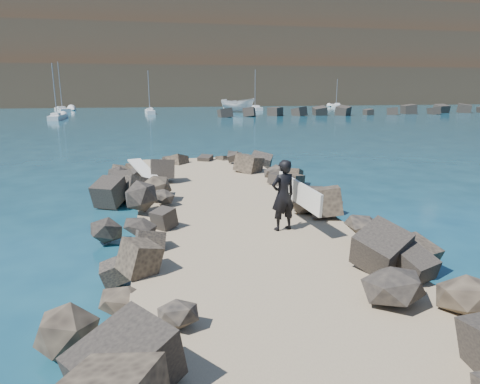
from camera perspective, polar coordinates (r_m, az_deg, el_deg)
The scene contains 15 objects.
ground at distance 13.83m, azimuth -0.84°, elevation -5.08°, with size 800.00×800.00×0.00m, color #0F384C.
jetty at distance 11.88m, azimuth 0.98°, elevation -6.76°, with size 6.00×26.00×0.60m, color #8C7759.
riprap_left at distance 12.04m, azimuth -13.23°, elevation -5.85°, with size 2.60×22.00×1.00m, color black.
riprap_right at distance 13.16m, azimuth 12.95°, elevation -4.13°, with size 2.60×22.00×1.00m, color black.
breakwater_secondary at distance 77.60m, azimuth 17.53°, elevation 10.28°, with size 52.00×4.00×1.20m, color black.
headland at distance 173.69m, azimuth -7.86°, elevation 17.45°, with size 360.00×140.00×32.00m, color #2D4919.
surfboard_resting at distance 18.34m, azimuth -12.79°, elevation 2.65°, with size 0.57×2.29×0.08m, color silver.
boat_imported at distance 80.99m, azimuth -0.33°, elevation 11.51°, with size 2.49×6.61×2.55m, color silver.
surfer_with_board at distance 11.80m, azimuth 6.06°, elevation -0.39°, with size 1.08×2.44×1.98m.
sailboat_b at distance 77.47m, azimuth -11.92°, elevation 10.43°, with size 1.82×6.19×7.46m.
sailboat_d at distance 88.84m, azimuth 2.01°, elevation 11.10°, with size 1.70×6.75×8.13m.
sailboat_e at distance 89.56m, azimuth -22.62°, elevation 10.09°, with size 4.21×7.88×9.28m.
sailboat_f at distance 104.24m, azimuth 12.71°, elevation 11.17°, with size 1.98×5.36×6.52m.
sailboat_a at distance 67.31m, azimuth -23.22°, elevation 9.16°, with size 1.53×6.54×7.93m.
headland_buildings at distance 168.77m, azimuth -5.36°, elevation 23.77°, with size 137.50×30.50×5.00m.
Camera 1 is at (-2.44, -12.86, 4.46)m, focal length 32.00 mm.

